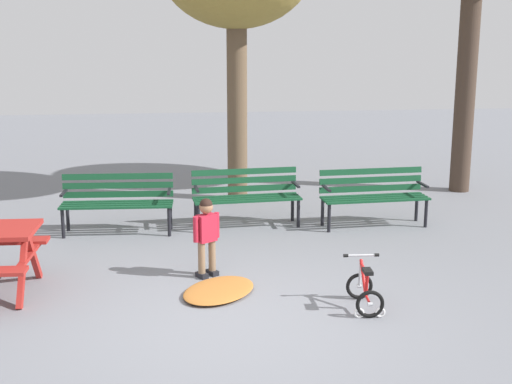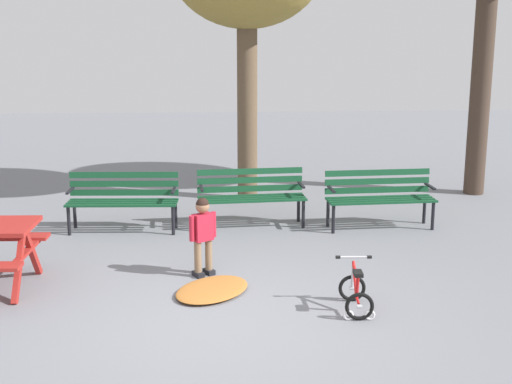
# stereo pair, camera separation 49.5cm
# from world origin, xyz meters

# --- Properties ---
(ground) EXTENTS (36.00, 36.00, 0.00)m
(ground) POSITION_xyz_m (0.00, 0.00, 0.00)
(ground) COLOR slate
(park_bench_far_left) EXTENTS (1.62, 0.53, 0.85)m
(park_bench_far_left) POSITION_xyz_m (-1.36, 3.41, 0.51)
(park_bench_far_left) COLOR #144728
(park_bench_far_left) RESTS_ON ground
(park_bench_left) EXTENTS (1.63, 0.58, 0.85)m
(park_bench_left) POSITION_xyz_m (0.53, 3.55, 0.51)
(park_bench_left) COLOR #144728
(park_bench_left) RESTS_ON ground
(park_bench_right) EXTENTS (1.62, 0.55, 0.85)m
(park_bench_right) POSITION_xyz_m (2.43, 3.35, 0.51)
(park_bench_right) COLOR #144728
(park_bench_right) RESTS_ON ground
(child_standing) EXTENTS (0.32, 0.27, 0.97)m
(child_standing) POSITION_xyz_m (-0.17, 1.37, 0.56)
(child_standing) COLOR #7F664C
(child_standing) RESTS_ON ground
(kids_bicycle) EXTENTS (0.39, 0.57, 0.54)m
(kids_bicycle) POSITION_xyz_m (1.45, 0.18, 0.20)
(kids_bicycle) COLOR black
(kids_bicycle) RESTS_ON ground
(leaf_pile) EXTENTS (1.15, 1.21, 0.07)m
(leaf_pile) POSITION_xyz_m (-0.06, 0.81, 0.04)
(leaf_pile) COLOR #B26B2D
(leaf_pile) RESTS_ON ground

